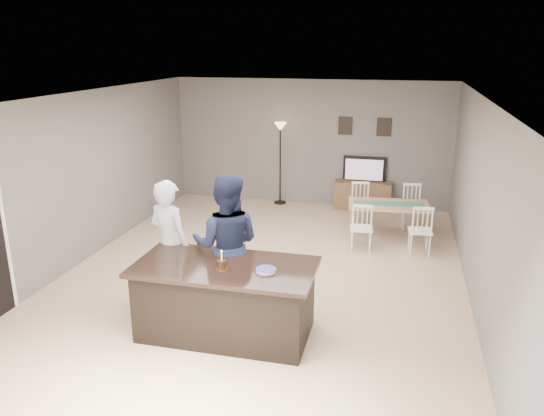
% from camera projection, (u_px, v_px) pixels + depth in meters
% --- Properties ---
extents(floor, '(8.00, 8.00, 0.00)m').
position_uv_depth(floor, '(264.00, 274.00, 8.19)').
color(floor, tan).
rests_on(floor, ground).
extents(room_shell, '(8.00, 8.00, 8.00)m').
position_uv_depth(room_shell, '(263.00, 168.00, 7.70)').
color(room_shell, slate).
rests_on(room_shell, floor).
extents(kitchen_island, '(2.15, 1.10, 0.90)m').
position_uv_depth(kitchen_island, '(226.00, 299.00, 6.39)').
color(kitchen_island, black).
rests_on(kitchen_island, floor).
extents(tv_console, '(1.20, 0.40, 0.60)m').
position_uv_depth(tv_console, '(363.00, 196.00, 11.32)').
color(tv_console, brown).
rests_on(tv_console, floor).
extents(television, '(0.91, 0.12, 0.53)m').
position_uv_depth(television, '(364.00, 169.00, 11.22)').
color(television, black).
rests_on(television, tv_console).
extents(tv_screen_glow, '(0.78, 0.00, 0.78)m').
position_uv_depth(tv_screen_glow, '(364.00, 170.00, 11.15)').
color(tv_screen_glow, '#D35317').
rests_on(tv_screen_glow, tv_console).
extents(picture_frames, '(1.10, 0.02, 0.38)m').
position_uv_depth(picture_frames, '(365.00, 126.00, 11.10)').
color(picture_frames, black).
rests_on(picture_frames, room_shell).
extents(woman, '(0.74, 0.62, 1.75)m').
position_uv_depth(woman, '(170.00, 244.00, 6.99)').
color(woman, '#B7B8BC').
rests_on(woman, floor).
extents(man, '(1.00, 0.83, 1.86)m').
position_uv_depth(man, '(226.00, 245.00, 6.79)').
color(man, '#181D35').
rests_on(man, floor).
extents(birthday_cake, '(0.15, 0.15, 0.23)m').
position_uv_depth(birthday_cake, '(222.00, 265.00, 6.13)').
color(birthday_cake, gold).
rests_on(birthday_cake, kitchen_island).
extents(plate_stack, '(0.24, 0.24, 0.04)m').
position_uv_depth(plate_stack, '(266.00, 270.00, 6.07)').
color(plate_stack, white).
rests_on(plate_stack, kitchen_island).
extents(dining_table, '(1.51, 1.73, 0.86)m').
position_uv_depth(dining_table, '(388.00, 210.00, 9.50)').
color(dining_table, tan).
rests_on(dining_table, floor).
extents(floor_lamp, '(0.27, 0.27, 1.80)m').
position_uv_depth(floor_lamp, '(280.00, 141.00, 11.44)').
color(floor_lamp, black).
rests_on(floor_lamp, floor).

